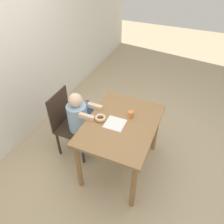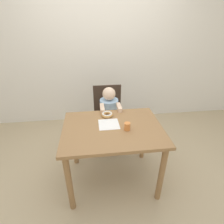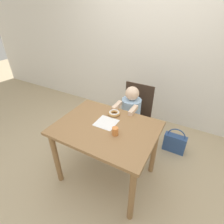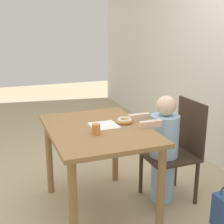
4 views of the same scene
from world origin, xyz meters
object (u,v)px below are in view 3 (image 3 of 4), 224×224
chair (134,117)px  cup (115,131)px  handbag (175,143)px  donut (114,113)px  child_figure (130,120)px

chair → cup: bearing=-81.7°
chair → cup: size_ratio=11.30×
handbag → cup: size_ratio=4.87×
handbag → cup: (-0.49, -0.90, 0.65)m
handbag → donut: bearing=-138.3°
child_figure → cup: 0.74m
chair → handbag: (0.61, 0.11, -0.32)m
chair → donut: 0.58m
chair → donut: bearing=-97.2°
chair → handbag: size_ratio=2.32×
chair → donut: chair is taller
donut → handbag: bearing=41.7°
chair → child_figure: bearing=-90.0°
handbag → cup: bearing=-118.5°
child_figure → cup: (0.12, -0.66, 0.31)m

